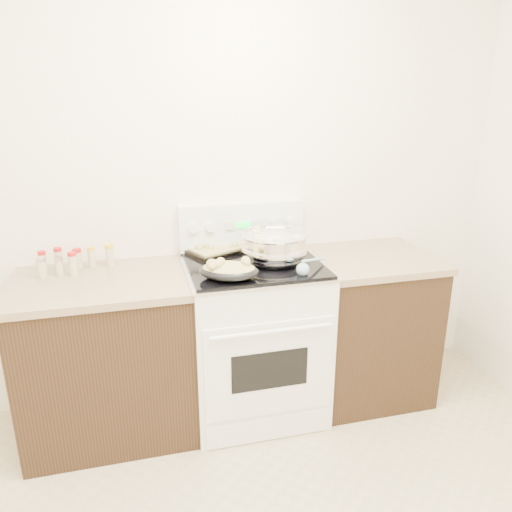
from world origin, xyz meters
name	(u,v)px	position (x,y,z in m)	size (l,w,h in m)	color
room_shell	(258,164)	(0.00, 0.00, 1.70)	(4.10, 3.60, 2.75)	white
counter_left	(109,357)	(-0.48, 1.43, 0.46)	(0.93, 0.67, 0.92)	black
counter_right	(366,325)	(1.08, 1.43, 0.46)	(0.73, 0.67, 0.92)	black
kitchen_range	(254,335)	(0.35, 1.42, 0.49)	(0.78, 0.73, 1.22)	white
mixing_bowl	(274,247)	(0.46, 1.41, 1.03)	(0.39, 0.39, 0.22)	silver
roasting_pan	(228,270)	(0.16, 1.21, 0.99)	(0.37, 0.32, 0.11)	black
baking_sheet	(218,248)	(0.20, 1.69, 0.96)	(0.47, 0.41, 0.06)	black
wooden_spoon	(259,260)	(0.38, 1.42, 0.95)	(0.10, 0.24, 0.04)	#A36F4A
blue_ladle	(304,268)	(0.57, 1.19, 0.97)	(0.21, 0.18, 0.09)	#7FA6BD
spice_jars	(70,261)	(-0.64, 1.60, 0.98)	(0.40, 0.15, 0.13)	#BFB28C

